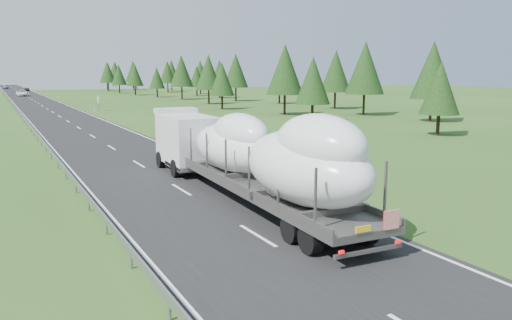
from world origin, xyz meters
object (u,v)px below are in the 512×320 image
highway_sign (98,100)px  boat_truck (250,152)px  distant_van (22,93)px  distant_car_blue (6,87)px  distant_car_dark (27,89)px

highway_sign → boat_truck: (-4.98, -66.01, 0.75)m
distant_van → distant_car_blue: size_ratio=1.28×
distant_van → highway_sign: bearing=-87.2°
boat_truck → distant_car_blue: 208.36m
distant_van → distant_car_blue: (-2.03, 75.46, -0.06)m
highway_sign → distant_car_blue: 142.64m
distant_van → distant_car_blue: 75.49m
boat_truck → distant_van: bearing=91.3°
highway_sign → boat_truck: bearing=-94.3°
boat_truck → distant_car_dark: boat_truck is taller
highway_sign → distant_car_dark: (-4.27, 109.99, -1.15)m
distant_car_dark → distant_car_blue: size_ratio=0.80×
boat_truck → distant_van: size_ratio=3.52×
distant_van → distant_car_dark: distant_van is taller
distant_car_blue → boat_truck: bearing=-83.5°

